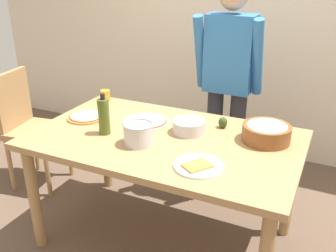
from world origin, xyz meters
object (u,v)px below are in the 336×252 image
steel_pot (138,134)px  pizza_raw_on_board (146,122)px  plate_with_slice (198,166)px  chair_wooden_left (28,122)px  popcorn_bowl (266,131)px  mixing_bowl_steel (189,127)px  olive_oil_bottle (104,116)px  cup_orange (105,96)px  person_cook (228,79)px  avocado (223,123)px  dining_table (165,150)px  pizza_cooked_on_tray (86,117)px

steel_pot → pizza_raw_on_board: bearing=110.4°
plate_with_slice → steel_pot: bearing=165.4°
chair_wooden_left → popcorn_bowl: bearing=-0.1°
mixing_bowl_steel → olive_oil_bottle: size_ratio=0.78×
olive_oil_bottle → cup_orange: 0.60m
person_cook → cup_orange: bearing=-156.1°
chair_wooden_left → plate_with_slice: chair_wooden_left is taller
popcorn_bowl → avocado: (-0.29, 0.08, -0.03)m
popcorn_bowl → avocado: bearing=164.0°
chair_wooden_left → plate_with_slice: 1.72m
plate_with_slice → mixing_bowl_steel: (-0.21, 0.38, 0.03)m
olive_oil_bottle → dining_table: bearing=17.9°
popcorn_bowl → cup_orange: popcorn_bowl is taller
pizza_raw_on_board → pizza_cooked_on_tray: (-0.40, -0.10, -0.00)m
dining_table → mixing_bowl_steel: size_ratio=8.00×
chair_wooden_left → pizza_cooked_on_tray: chair_wooden_left is taller
dining_table → pizza_cooked_on_tray: pizza_cooked_on_tray is taller
person_cook → chair_wooden_left: size_ratio=1.71×
dining_table → plate_with_slice: plate_with_slice is taller
pizza_cooked_on_tray → plate_with_slice: 0.97m
popcorn_bowl → mixing_bowl_steel: popcorn_bowl is taller
chair_wooden_left → cup_orange: 0.72m
mixing_bowl_steel → cup_orange: bearing=161.3°
plate_with_slice → olive_oil_bottle: bearing=167.5°
mixing_bowl_steel → steel_pot: steel_pot is taller
steel_pot → plate_with_slice: bearing=-14.6°
popcorn_bowl → olive_oil_bottle: 0.96m
chair_wooden_left → cup_orange: chair_wooden_left is taller
person_cook → mixing_bowl_steel: person_cook is taller
dining_table → popcorn_bowl: popcorn_bowl is taller
olive_oil_bottle → steel_pot: olive_oil_bottle is taller
pizza_cooked_on_tray → popcorn_bowl: (1.17, 0.16, 0.05)m
pizza_raw_on_board → pizza_cooked_on_tray: size_ratio=1.21×
person_cook → cup_orange: 0.93m
olive_oil_bottle → cup_orange: (-0.33, 0.50, -0.07)m
chair_wooden_left → steel_pot: (1.23, -0.35, 0.29)m
pizza_cooked_on_tray → plate_with_slice: (0.92, -0.30, -0.00)m
pizza_cooked_on_tray → steel_pot: size_ratio=1.46×
olive_oil_bottle → cup_orange: bearing=123.6°
pizza_raw_on_board → avocado: (0.47, 0.14, 0.03)m
pizza_raw_on_board → olive_oil_bottle: 0.31m
dining_table → steel_pot: bearing=-120.3°
cup_orange → dining_table: bearing=-29.5°
popcorn_bowl → dining_table: bearing=-160.6°
plate_with_slice → popcorn_bowl: bearing=62.0°
person_cook → plate_with_slice: 1.04m
dining_table → cup_orange: 0.79m
pizza_raw_on_board → mixing_bowl_steel: (0.31, -0.02, 0.03)m
chair_wooden_left → plate_with_slice: (1.64, -0.46, 0.23)m
dining_table → plate_with_slice: size_ratio=6.15×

